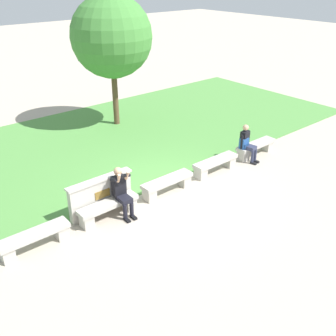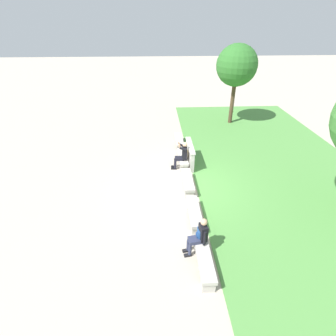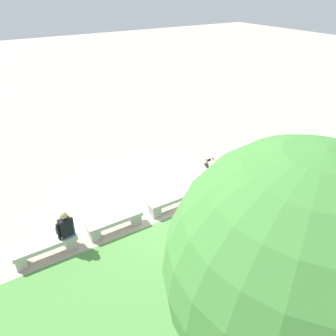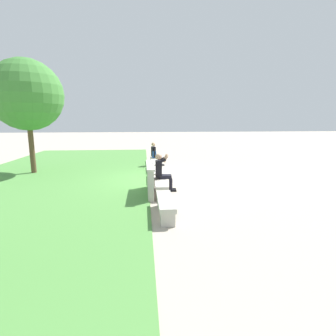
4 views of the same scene
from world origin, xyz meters
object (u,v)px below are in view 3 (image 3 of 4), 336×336
object	(u,v)px
bench_main	(261,168)
bench_far	(115,222)
bench_mid	(172,201)
person_distant	(64,228)
bench_near	(220,183)
tree_left_background	(295,268)
bench_end	(45,248)
person_photographer	(211,174)
backpack	(68,229)

from	to	relation	value
bench_main	bench_far	bearing A→B (deg)	0.00
bench_mid	person_distant	size ratio (longest dim) A/B	1.32
bench_near	person_distant	xyz separation A→B (m)	(5.41, -0.07, 0.38)
tree_left_background	bench_far	bearing A→B (deg)	-89.61
bench_far	tree_left_background	bearing A→B (deg)	90.39
person_distant	bench_end	bearing A→B (deg)	6.39
bench_mid	person_photographer	size ratio (longest dim) A/B	1.26
bench_mid	tree_left_background	distance (m)	6.79
bench_mid	person_photographer	xyz separation A→B (m)	(-1.62, -0.08, 0.44)
bench_main	bench_near	distance (m)	2.00
backpack	bench_main	bearing A→B (deg)	179.93
backpack	tree_left_background	bearing A→B (deg)	103.62
bench_end	person_photographer	bearing A→B (deg)	-179.21
person_photographer	bench_far	bearing A→B (deg)	1.23
bench_near	person_photographer	xyz separation A→B (m)	(0.38, -0.08, 0.44)
bench_near	bench_mid	xyz separation A→B (m)	(2.00, 0.00, 0.00)
bench_mid	tree_left_background	world-z (taller)	tree_left_background
backpack	tree_left_background	size ratio (longest dim) A/B	0.08
bench_near	tree_left_background	size ratio (longest dim) A/B	0.33
bench_main	person_photographer	xyz separation A→B (m)	(2.37, -0.08, 0.44)
bench_main	bench_near	size ratio (longest dim) A/B	1.00
person_photographer	tree_left_background	bearing A→B (deg)	58.00
bench_far	person_distant	xyz separation A→B (m)	(1.41, -0.07, 0.38)
bench_far	tree_left_background	world-z (taller)	tree_left_background
bench_near	bench_far	distance (m)	3.99
backpack	bench_far	bearing A→B (deg)	179.63
bench_end	backpack	xyz separation A→B (m)	(-0.66, -0.01, 0.33)
bench_far	tree_left_background	xyz separation A→B (m)	(-0.04, 5.65, 3.22)
bench_far	bench_near	bearing A→B (deg)	180.00
person_distant	person_photographer	bearing A→B (deg)	-179.86
person_photographer	bench_main	bearing A→B (deg)	178.13
bench_near	bench_main	bearing A→B (deg)	180.00
bench_near	bench_far	world-z (taller)	same
bench_end	backpack	bearing A→B (deg)	-179.25
bench_main	bench_far	distance (m)	5.99
bench_main	bench_mid	xyz separation A→B (m)	(3.99, 0.00, 0.00)
bench_mid	bench_end	world-z (taller)	same
bench_near	bench_end	world-z (taller)	same
bench_main	bench_near	xyz separation A→B (m)	(2.00, 0.00, 0.00)
bench_far	bench_mid	bearing A→B (deg)	180.00
bench_end	person_photographer	distance (m)	5.63
person_photographer	person_distant	size ratio (longest dim) A/B	1.05
bench_main	bench_mid	distance (m)	3.99
bench_near	tree_left_background	xyz separation A→B (m)	(3.95, 5.65, 3.22)
bench_end	person_photographer	world-z (taller)	person_photographer
bench_main	backpack	world-z (taller)	backpack
bench_mid	person_distant	bearing A→B (deg)	-1.10
bench_far	person_photographer	world-z (taller)	person_photographer
bench_end	bench_main	bearing A→B (deg)	180.00
bench_main	person_distant	bearing A→B (deg)	-0.51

